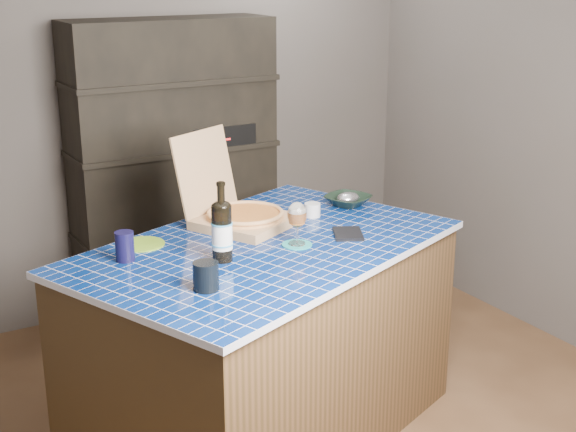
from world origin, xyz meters
TOP-DOWN VIEW (x-y plane):
  - room at (0.00, 0.00)m, footprint 3.50×3.50m
  - shelving_unit at (0.00, 1.53)m, footprint 1.20×0.41m
  - kitchen_island at (-0.19, 0.06)m, footprint 1.95×1.60m
  - pizza_box at (-0.15, 0.35)m, footprint 0.56×0.60m
  - mead_bottle at (-0.43, -0.03)m, footprint 0.09×0.09m
  - teal_trivet at (-0.07, -0.02)m, footprint 0.13×0.13m
  - wine_glass at (-0.07, -0.02)m, footprint 0.08×0.08m
  - tumbler at (-0.62, -0.27)m, footprint 0.10×0.10m
  - dvd_case at (0.20, -0.02)m, footprint 0.19×0.21m
  - bowl at (0.46, 0.36)m, footprint 0.28×0.28m
  - foil_contents at (0.46, 0.36)m, footprint 0.12×0.10m
  - white_jar at (0.21, 0.30)m, footprint 0.08×0.08m
  - navy_cup at (-0.78, 0.18)m, footprint 0.08×0.08m
  - green_trivet at (-0.65, 0.33)m, footprint 0.20×0.20m

SIDE VIEW (x-z plane):
  - kitchen_island at x=-0.19m, z-range 0.00..0.92m
  - shelving_unit at x=0.00m, z-range 0.00..1.80m
  - teal_trivet at x=-0.07m, z-range 0.92..0.93m
  - green_trivet at x=-0.65m, z-range 0.92..0.93m
  - dvd_case at x=0.20m, z-range 0.92..0.94m
  - bowl at x=0.46m, z-range 0.92..0.98m
  - white_jar at x=0.21m, z-range 0.92..0.99m
  - foil_contents at x=0.46m, z-range 0.93..0.99m
  - tumbler at x=-0.62m, z-range 0.92..1.03m
  - pizza_box at x=-0.15m, z-range 0.77..1.19m
  - navy_cup at x=-0.78m, z-range 0.92..1.05m
  - mead_bottle at x=-0.43m, z-range 0.89..1.22m
  - wine_glass at x=-0.07m, z-range 0.96..1.15m
  - room at x=0.00m, z-range -0.50..3.00m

